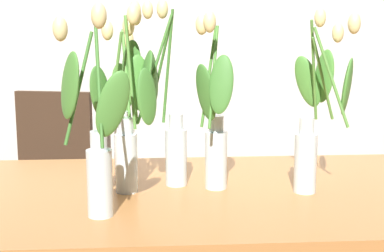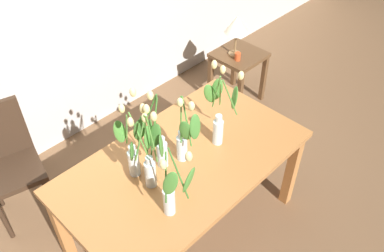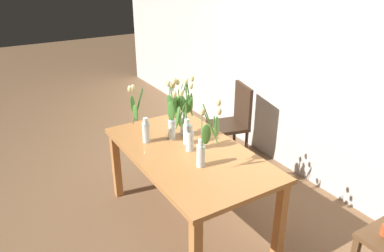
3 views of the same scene
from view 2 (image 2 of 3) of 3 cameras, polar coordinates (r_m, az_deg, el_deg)
ground_plane at (r=3.12m, az=-0.98°, el=-14.14°), size 18.00×18.00×0.00m
dining_table at (r=2.61m, az=-1.14°, el=-6.14°), size 1.60×0.90×0.74m
tulip_vase_0 at (r=2.36m, az=-8.28°, el=-3.74°), size 0.14×0.24×0.53m
tulip_vase_1 at (r=2.13m, az=-2.86°, el=-9.60°), size 0.21×0.18×0.55m
tulip_vase_2 at (r=2.40m, az=-1.10°, el=-2.00°), size 0.13×0.18×0.54m
tulip_vase_3 at (r=2.27m, az=-6.31°, el=-4.59°), size 0.22×0.19×0.56m
tulip_vase_4 at (r=2.35m, az=-5.12°, el=-2.25°), size 0.18×0.24×0.59m
tulip_vase_5 at (r=2.55m, az=3.94°, el=1.77°), size 0.18×0.22×0.56m
dining_chair at (r=3.14m, az=-24.83°, el=-4.14°), size 0.49×0.49×0.93m
side_table at (r=3.99m, az=6.61°, el=8.78°), size 0.44×0.44×0.55m
table_lamp at (r=3.76m, az=6.40°, el=14.05°), size 0.22×0.22×0.40m
pillar_candle at (r=3.81m, az=6.53°, el=9.81°), size 0.06×0.06×0.07m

